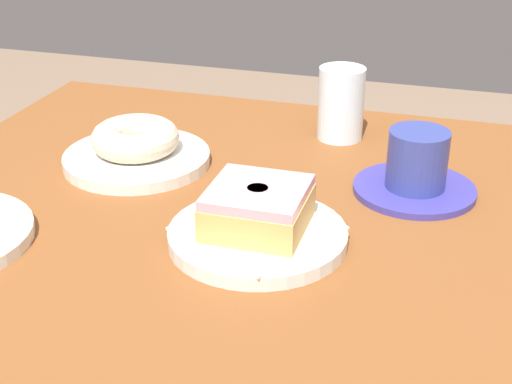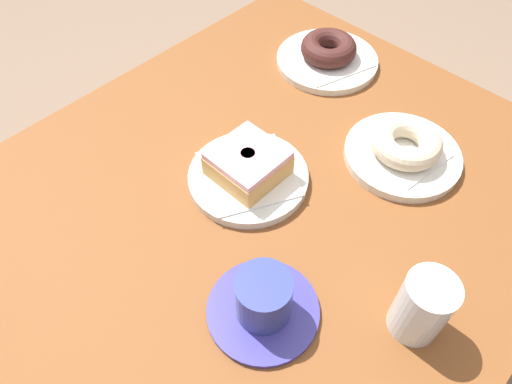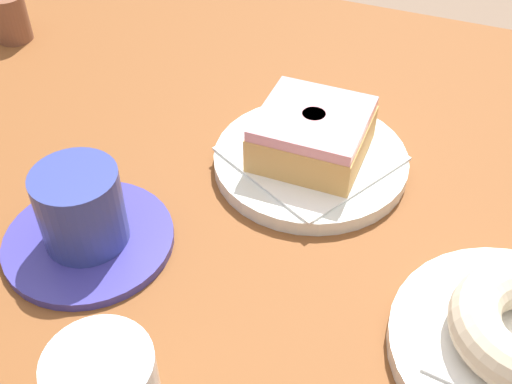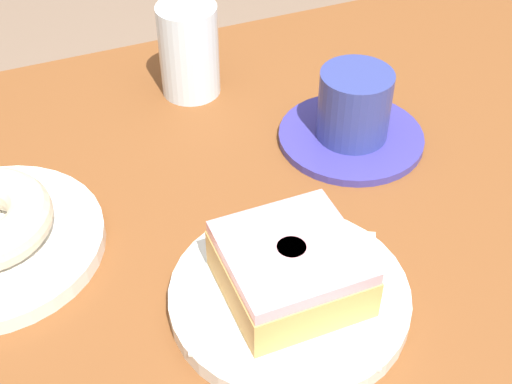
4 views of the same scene
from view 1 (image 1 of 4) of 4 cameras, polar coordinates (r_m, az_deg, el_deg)
name	(u,v)px [view 1 (image 1 of 4)]	position (r m, az deg, el deg)	size (l,w,h in m)	color
table	(299,304)	(0.88, 3.33, -8.55)	(1.04, 0.82, 0.78)	brown
plate_sugar_ring	(137,159)	(1.00, -9.10, 2.53)	(0.19, 0.19, 0.02)	silver
napkin_sugar_ring	(136,152)	(1.00, -9.13, 3.02)	(0.12, 0.12, 0.00)	white
donut_sugar_ring	(135,138)	(0.99, -9.22, 4.10)	(0.12, 0.12, 0.04)	beige
plate_glazed_square	(258,236)	(0.80, 0.12, -3.38)	(0.19, 0.19, 0.02)	silver
napkin_glazed_square	(258,228)	(0.80, 0.12, -2.81)	(0.14, 0.14, 0.00)	white
donut_glazed_square	(258,208)	(0.79, 0.13, -1.21)	(0.10, 0.10, 0.05)	tan
water_glass	(341,103)	(1.07, 6.52, 6.75)	(0.07, 0.07, 0.10)	silver
coffee_cup	(416,168)	(0.92, 12.17, 1.78)	(0.15, 0.15, 0.08)	#383490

